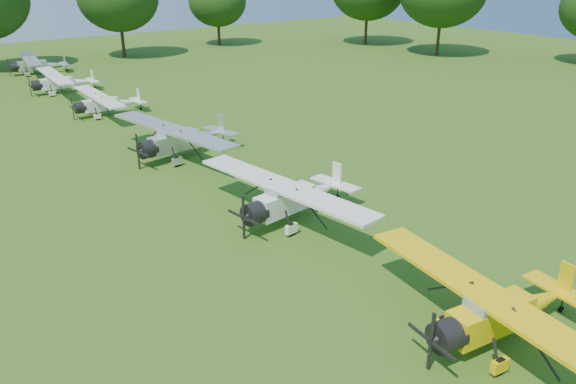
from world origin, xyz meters
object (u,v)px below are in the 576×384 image
Objects in this scene: aircraft_4 at (181,137)px; aircraft_7 at (36,64)px; aircraft_2 at (502,309)px; aircraft_6 at (61,81)px; aircraft_5 at (106,102)px; aircraft_3 at (292,195)px.

aircraft_4 is 36.55m from aircraft_7.
aircraft_7 is (0.43, 61.36, -0.11)m from aircraft_2.
aircraft_4 is 24.82m from aircraft_6.
aircraft_6 is at bearing 98.46° from aircraft_2.
aircraft_7 is (0.27, 22.78, 0.06)m from aircraft_5.
aircraft_3 is 1.12× the size of aircraft_6.
aircraft_2 is 49.63m from aircraft_6.
aircraft_6 is (-0.55, 24.82, -0.18)m from aircraft_4.
aircraft_2 is at bearing -88.44° from aircraft_5.
aircraft_2 is 38.58m from aircraft_5.
aircraft_2 is at bearing -85.89° from aircraft_6.
aircraft_3 is at bearing -85.33° from aircraft_6.
aircraft_4 reaches higher than aircraft_7.
aircraft_5 is (0.16, 38.58, -0.17)m from aircraft_2.
aircraft_4 is (-0.02, 12.38, 0.04)m from aircraft_3.
aircraft_2 is at bearing -100.02° from aircraft_4.
aircraft_2 is 61.36m from aircraft_7.
aircraft_3 is at bearing -87.88° from aircraft_5.
aircraft_2 is 12.43m from aircraft_3.
aircraft_2 is 0.98× the size of aircraft_3.
aircraft_3 is 0.97× the size of aircraft_4.
aircraft_3 is (0.30, 12.43, 0.03)m from aircraft_2.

